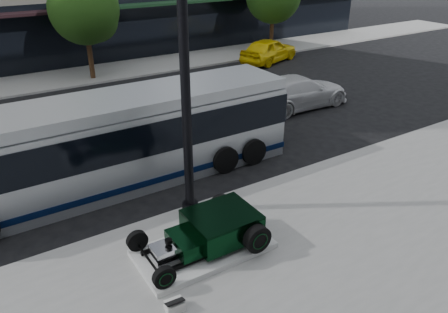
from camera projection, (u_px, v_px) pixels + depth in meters
ground at (181, 175)px, 15.04m from camera, size 120.00×120.00×0.00m
sidewalk_far at (71, 77)px, 25.61m from camera, size 70.00×4.00×0.12m
street_trees at (87, 12)px, 23.82m from camera, size 29.80×3.80×5.70m
display_plinth at (204, 249)px, 11.12m from camera, size 3.40×1.80×0.15m
hot_rod at (214, 229)px, 11.06m from camera, size 3.22×2.00×0.81m
info_plaque at (175, 305)px, 9.33m from camera, size 0.42×0.33×0.31m
lamppost at (185, 77)px, 11.15m from camera, size 0.48×0.48×8.65m
transit_bus at (114, 142)px, 13.94m from camera, size 12.12×2.88×2.92m
white_sedan at (298, 92)px, 20.85m from camera, size 5.32×2.17×1.54m
yellow_taxi at (269, 50)px, 28.71m from camera, size 4.99×3.29×1.58m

